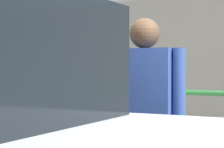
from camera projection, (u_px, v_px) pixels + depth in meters
The scene contains 3 objects.
parking_meter at pixel (75, 89), 3.37m from camera, with size 0.18×0.19×1.48m.
pedestrian_at_meter at pixel (144, 117), 3.11m from camera, with size 0.60×0.41×1.61m.
background_railing at pixel (177, 114), 5.02m from camera, with size 24.06×0.06×1.00m.
Camera 1 is at (1.67, -2.57, 1.40)m, focal length 70.37 mm.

